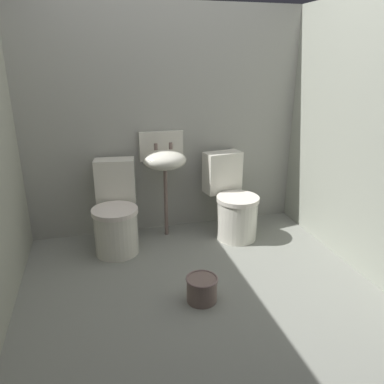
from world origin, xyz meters
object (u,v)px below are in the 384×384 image
object	(u,v)px
toilet_left	(116,215)
bucket	(202,288)
sink	(164,159)
toilet_right	(233,204)

from	to	relation	value
toilet_left	bucket	size ratio (longest dim) A/B	3.36
sink	toilet_left	bearing A→B (deg)	-158.83
sink	toilet_right	bearing A→B (deg)	-16.81
toilet_right	sink	bearing A→B (deg)	-27.66
toilet_right	sink	distance (m)	0.78
bucket	sink	bearing A→B (deg)	91.71
toilet_left	toilet_right	size ratio (longest dim) A/B	1.00
bucket	toilet_right	bearing A→B (deg)	58.57
sink	bucket	xyz separation A→B (m)	(0.03, -1.15, -0.66)
toilet_right	bucket	xyz separation A→B (m)	(-0.59, -0.96, -0.22)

